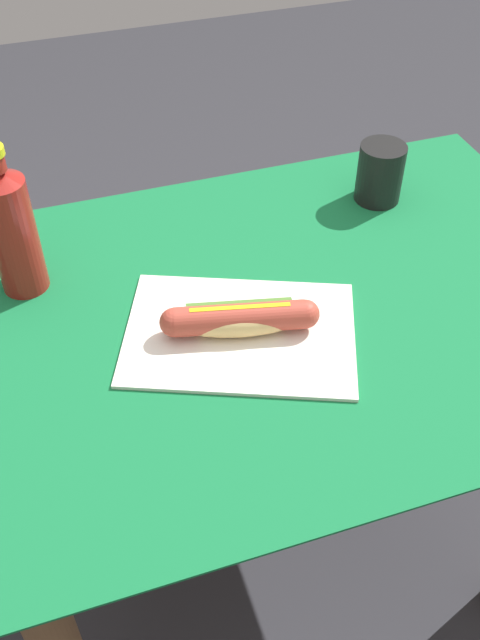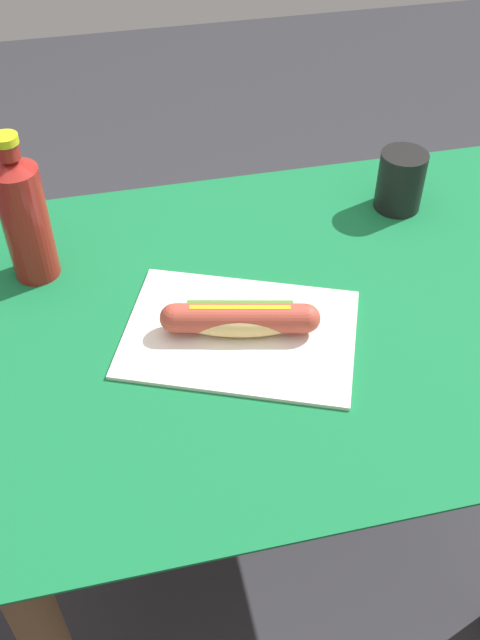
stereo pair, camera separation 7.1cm
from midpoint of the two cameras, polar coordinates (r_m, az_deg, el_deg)
The scene contains 6 objects.
ground_plane at distance 1.70m, azimuth 0.81°, elevation -17.73°, with size 6.00×6.00×0.00m, color #2D2D33.
dining_table at distance 1.21m, azimuth 1.09°, elevation -4.26°, with size 1.08×0.76×0.74m.
paper_wrapper at distance 1.06m, azimuth -1.93°, elevation -1.12°, with size 0.34×0.24×0.01m, color silver.
hot_dog at distance 1.04m, azimuth -1.98°, elevation 0.05°, with size 0.23×0.09×0.05m.
soda_bottle at distance 1.13m, azimuth -19.46°, elevation 6.79°, with size 0.07×0.07×0.25m.
drinking_cup at distance 1.32m, azimuth 9.54°, elevation 11.42°, with size 0.08×0.08×0.11m, color black.
Camera 1 is at (-0.31, -0.75, 1.49)m, focal length 40.21 mm.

